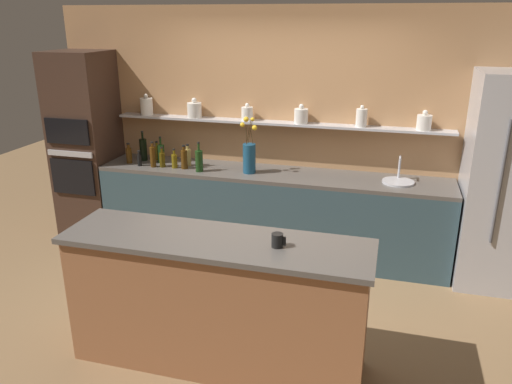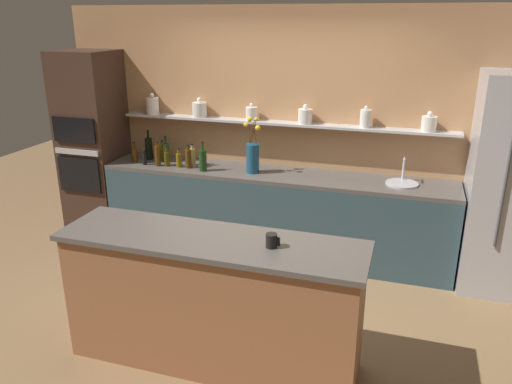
% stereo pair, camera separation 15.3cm
% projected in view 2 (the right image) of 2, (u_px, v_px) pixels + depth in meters
% --- Properties ---
extents(ground_plane, '(12.00, 12.00, 0.00)m').
position_uv_depth(ground_plane, '(244.00, 311.00, 4.44)').
color(ground_plane, olive).
extents(back_wall_unit, '(5.20, 0.28, 2.60)m').
position_uv_depth(back_wall_unit, '(290.00, 131.00, 5.45)').
color(back_wall_unit, tan).
rests_on(back_wall_unit, ground_plane).
extents(back_counter_unit, '(3.75, 0.62, 0.92)m').
position_uv_depth(back_counter_unit, '(274.00, 213.00, 5.43)').
color(back_counter_unit, '#334C56').
rests_on(back_counter_unit, ground_plane).
extents(island_counter, '(2.20, 0.61, 1.02)m').
position_uv_depth(island_counter, '(212.00, 301.00, 3.65)').
color(island_counter, '#99603D').
rests_on(island_counter, ground_plane).
extents(oven_tower, '(0.63, 0.64, 2.13)m').
position_uv_depth(oven_tower, '(93.00, 144.00, 5.85)').
color(oven_tower, '#3D281E').
rests_on(oven_tower, ground_plane).
extents(flower_vase, '(0.18, 0.14, 0.59)m').
position_uv_depth(flower_vase, '(253.00, 155.00, 5.22)').
color(flower_vase, navy).
rests_on(flower_vase, back_counter_unit).
extents(sink_fixture, '(0.31, 0.31, 0.25)m').
position_uv_depth(sink_fixture, '(402.00, 182.00, 4.90)').
color(sink_fixture, '#B7B7BC').
rests_on(sink_fixture, back_counter_unit).
extents(bottle_oil_0, '(0.06, 0.06, 0.22)m').
position_uv_depth(bottle_oil_0, '(167.00, 158.00, 5.49)').
color(bottle_oil_0, '#47380A').
rests_on(bottle_oil_0, back_counter_unit).
extents(bottle_spirit_1, '(0.07, 0.07, 0.24)m').
position_uv_depth(bottle_spirit_1, '(192.00, 156.00, 5.52)').
color(bottle_spirit_1, tan).
rests_on(bottle_spirit_1, back_counter_unit).
extents(bottle_sauce_2, '(0.05, 0.05, 0.17)m').
position_uv_depth(bottle_sauce_2, '(145.00, 158.00, 5.54)').
color(bottle_sauce_2, black).
rests_on(bottle_sauce_2, back_counter_unit).
extents(bottle_oil_3, '(0.06, 0.06, 0.22)m').
position_uv_depth(bottle_oil_3, '(163.00, 152.00, 5.76)').
color(bottle_oil_3, brown).
rests_on(bottle_oil_3, back_counter_unit).
extents(bottle_spirit_4, '(0.07, 0.07, 0.26)m').
position_uv_depth(bottle_spirit_4, '(188.00, 158.00, 5.41)').
color(bottle_spirit_4, '#4C2D0C').
rests_on(bottle_spirit_4, back_counter_unit).
extents(bottle_oil_5, '(0.06, 0.06, 0.21)m').
position_uv_depth(bottle_oil_5, '(179.00, 160.00, 5.45)').
color(bottle_oil_5, brown).
rests_on(bottle_oil_5, back_counter_unit).
extents(bottle_wine_6, '(0.08, 0.08, 0.32)m').
position_uv_depth(bottle_wine_6, '(203.00, 160.00, 5.30)').
color(bottle_wine_6, '#193814').
rests_on(bottle_wine_6, back_counter_unit).
extents(bottle_sauce_7, '(0.06, 0.06, 0.17)m').
position_uv_depth(bottle_sauce_7, '(204.00, 160.00, 5.50)').
color(bottle_sauce_7, black).
rests_on(bottle_sauce_7, back_counter_unit).
extents(bottle_spirit_8, '(0.06, 0.06, 0.28)m').
position_uv_depth(bottle_spirit_8, '(158.00, 155.00, 5.48)').
color(bottle_spirit_8, '#4C2D0C').
rests_on(bottle_spirit_8, back_counter_unit).
extents(bottle_spirit_9, '(0.06, 0.06, 0.23)m').
position_uv_depth(bottle_spirit_9, '(135.00, 154.00, 5.64)').
color(bottle_spirit_9, '#4C2D0C').
rests_on(bottle_spirit_9, back_counter_unit).
extents(bottle_wine_10, '(0.08, 0.08, 0.34)m').
position_uv_depth(bottle_wine_10, '(149.00, 148.00, 5.73)').
color(bottle_wine_10, black).
rests_on(bottle_wine_10, back_counter_unit).
extents(bottle_wine_11, '(0.08, 0.08, 0.30)m').
position_uv_depth(bottle_wine_11, '(166.00, 152.00, 5.64)').
color(bottle_wine_11, '#193814').
rests_on(bottle_wine_11, back_counter_unit).
extents(coffee_mug, '(0.10, 0.08, 0.10)m').
position_uv_depth(coffee_mug, '(272.00, 241.00, 3.33)').
color(coffee_mug, black).
rests_on(coffee_mug, island_counter).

